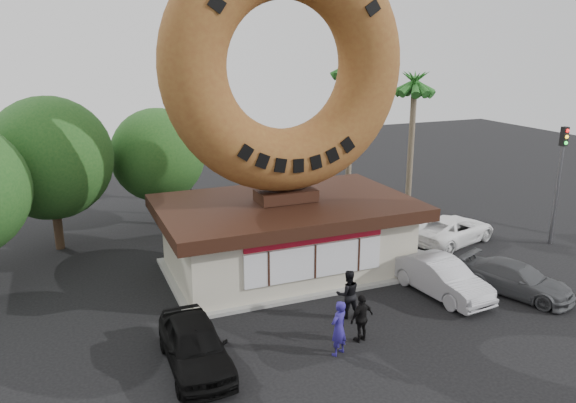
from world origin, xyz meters
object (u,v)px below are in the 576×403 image
(person_right, at_px, (362,318))
(street_lamp, at_px, (191,142))
(person_center, at_px, (348,294))
(car_silver, at_px, (441,277))
(car_black, at_px, (195,345))
(car_grey, at_px, (517,279))
(giant_donut, at_px, (286,66))
(traffic_signal, at_px, (560,171))
(person_left, at_px, (339,328))
(donut_shop, at_px, (286,234))
(car_white, at_px, (452,230))

(person_right, bearing_deg, street_lamp, -99.55)
(person_right, bearing_deg, person_center, -118.84)
(person_center, bearing_deg, car_silver, -165.54)
(car_black, relative_size, car_grey, 1.02)
(car_silver, bearing_deg, person_right, -164.20)
(giant_donut, xyz_separation_m, traffic_signal, (14.00, -2.01, -5.25))
(street_lamp, relative_size, car_silver, 1.72)
(street_lamp, xyz_separation_m, person_right, (1.86, -16.87, -3.61))
(car_grey, bearing_deg, person_right, 163.18)
(giant_donut, relative_size, street_lamp, 1.33)
(person_left, height_order, car_black, person_left)
(street_lamp, bearing_deg, car_grey, -58.80)
(traffic_signal, relative_size, person_center, 3.22)
(person_left, distance_m, person_center, 2.71)
(traffic_signal, relative_size, car_grey, 1.35)
(giant_donut, bearing_deg, traffic_signal, -8.17)
(person_center, height_order, car_grey, person_center)
(donut_shop, bearing_deg, car_grey, -37.37)
(donut_shop, distance_m, car_white, 9.43)
(giant_donut, height_order, car_white, giant_donut)
(street_lamp, relative_size, person_center, 4.24)
(donut_shop, relative_size, person_center, 5.94)
(person_right, bearing_deg, traffic_signal, -176.69)
(street_lamp, bearing_deg, person_center, -81.46)
(traffic_signal, xyz_separation_m, person_left, (-15.14, -5.34, -2.91))
(person_center, bearing_deg, giant_donut, -74.48)
(traffic_signal, height_order, car_grey, traffic_signal)
(car_white, bearing_deg, giant_donut, 73.71)
(car_white, bearing_deg, car_grey, 149.00)
(giant_donut, bearing_deg, car_silver, -44.64)
(person_center, bearing_deg, car_black, 21.55)
(donut_shop, height_order, car_black, donut_shop)
(giant_donut, xyz_separation_m, person_left, (-1.14, -7.34, -8.16))
(car_white, bearing_deg, person_center, 103.32)
(traffic_signal, height_order, person_center, traffic_signal)
(traffic_signal, bearing_deg, car_grey, -147.07)
(car_black, height_order, car_grey, car_black)
(donut_shop, bearing_deg, street_lamp, 100.50)
(traffic_signal, distance_m, car_white, 5.98)
(person_right, relative_size, car_black, 0.38)
(giant_donut, relative_size, person_left, 5.53)
(person_right, bearing_deg, giant_donut, -105.78)
(street_lamp, height_order, person_center, street_lamp)
(car_silver, distance_m, car_white, 6.65)
(car_grey, bearing_deg, car_silver, 135.24)
(street_lamp, distance_m, car_white, 15.45)
(person_right, bearing_deg, car_black, -21.86)
(traffic_signal, height_order, car_silver, traffic_signal)
(donut_shop, distance_m, car_silver, 6.95)
(donut_shop, distance_m, traffic_signal, 14.30)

